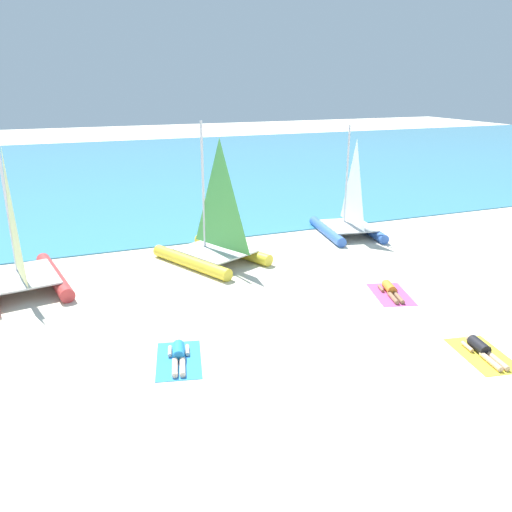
% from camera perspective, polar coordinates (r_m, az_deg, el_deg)
% --- Properties ---
extents(ground_plane, '(120.00, 120.00, 0.00)m').
position_cam_1_polar(ground_plane, '(21.87, -5.07, 1.18)').
color(ground_plane, beige).
extents(ocean_water, '(120.00, 40.00, 0.05)m').
position_cam_1_polar(ocean_water, '(41.50, -13.40, 9.25)').
color(ocean_water, teal).
rests_on(ocean_water, ground).
extents(sailboat_yellow, '(4.01, 4.71, 5.22)m').
position_cam_1_polar(sailboat_yellow, '(19.64, -4.66, 1.50)').
color(sailboat_yellow, yellow).
rests_on(sailboat_yellow, ground).
extents(sailboat_red, '(3.28, 4.50, 5.36)m').
position_cam_1_polar(sailboat_red, '(18.64, -24.64, -1.12)').
color(sailboat_red, '#CC3838').
rests_on(sailboat_red, ground).
extents(sailboat_blue, '(2.87, 3.97, 4.76)m').
position_cam_1_polar(sailboat_blue, '(23.44, 10.13, 3.98)').
color(sailboat_blue, blue).
rests_on(sailboat_blue, ground).
extents(towel_left, '(1.51, 2.10, 0.01)m').
position_cam_1_polar(towel_left, '(13.29, -8.47, -11.24)').
color(towel_left, '#338CD8').
rests_on(towel_left, ground).
extents(sunbather_left, '(0.75, 1.56, 0.30)m').
position_cam_1_polar(sunbather_left, '(13.29, -8.50, -10.63)').
color(sunbather_left, '#268CCC').
rests_on(sunbather_left, towel_left).
extents(towel_middle, '(1.43, 2.07, 0.01)m').
position_cam_1_polar(towel_middle, '(14.56, 23.65, -9.91)').
color(towel_middle, yellow).
rests_on(towel_middle, ground).
extents(sunbather_middle, '(0.68, 1.56, 0.30)m').
position_cam_1_polar(sunbather_middle, '(14.55, 23.57, -9.36)').
color(sunbather_middle, black).
rests_on(sunbather_middle, towel_middle).
extents(towel_right, '(1.60, 2.13, 0.01)m').
position_cam_1_polar(towel_right, '(17.43, 14.60, -4.09)').
color(towel_right, '#D84C99').
rests_on(towel_right, ground).
extents(sunbather_right, '(0.82, 1.54, 0.30)m').
position_cam_1_polar(sunbather_right, '(17.44, 14.56, -3.62)').
color(sunbather_right, orange).
rests_on(sunbather_right, towel_right).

